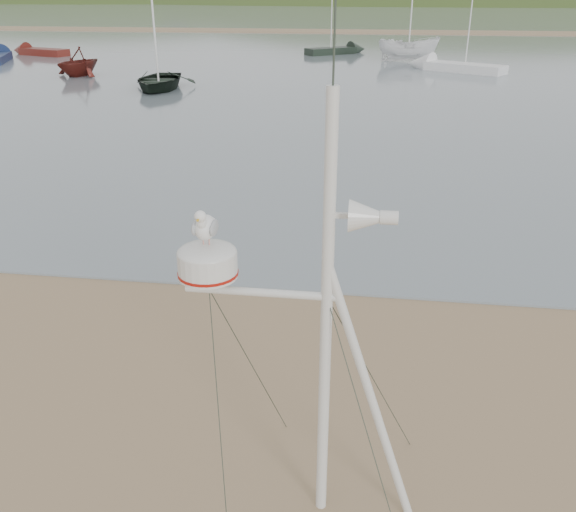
# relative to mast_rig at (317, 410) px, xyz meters

# --- Properties ---
(ground) EXTENTS (560.00, 560.00, 0.00)m
(ground) POSITION_rel_mast_rig_xyz_m (-2.28, 0.75, -1.24)
(ground) COLOR #846A4C
(ground) RESTS_ON ground
(water) EXTENTS (560.00, 256.00, 0.04)m
(water) POSITION_rel_mast_rig_xyz_m (-2.28, 132.75, -1.22)
(water) COLOR slate
(water) RESTS_ON ground
(sandbar) EXTENTS (560.00, 7.00, 0.07)m
(sandbar) POSITION_rel_mast_rig_xyz_m (-2.28, 70.75, -1.16)
(sandbar) COLOR #846A4C
(sandbar) RESTS_ON water
(hill_ridge) EXTENTS (620.00, 180.00, 80.00)m
(hill_ridge) POSITION_rel_mast_rig_xyz_m (16.24, 235.75, -20.93)
(hill_ridge) COLOR #293B18
(hill_ridge) RESTS_ON ground
(mast_rig) EXTENTS (2.27, 2.42, 5.12)m
(mast_rig) POSITION_rel_mast_rig_xyz_m (0.00, 0.00, 0.00)
(mast_rig) COLOR silver
(mast_rig) RESTS_ON ground
(boat_dark) EXTENTS (3.24, 1.14, 4.45)m
(boat_dark) POSITION_rel_mast_rig_xyz_m (-10.61, 26.07, 1.03)
(boat_dark) COLOR black
(boat_dark) RESTS_ON water
(boat_red) EXTENTS (3.10, 2.47, 3.12)m
(boat_red) POSITION_rel_mast_rig_xyz_m (-16.95, 30.37, 0.37)
(boat_red) COLOR #551913
(boat_red) RESTS_ON water
(boat_white) EXTENTS (1.71, 1.67, 4.23)m
(boat_white) POSITION_rel_mast_rig_xyz_m (2.49, 40.97, 0.92)
(boat_white) COLOR silver
(boat_white) RESTS_ON water
(sailboat_dark_mid) EXTENTS (4.98, 4.36, 5.37)m
(sailboat_dark_mid) POSITION_rel_mast_rig_xyz_m (-2.30, 45.72, -0.93)
(sailboat_dark_mid) COLOR black
(sailboat_dark_mid) RESTS_ON ground
(dinghy_red_far) EXTENTS (5.49, 2.99, 1.30)m
(dinghy_red_far) POSITION_rel_mast_rig_xyz_m (-26.05, 41.47, -0.95)
(dinghy_red_far) COLOR #551913
(dinghy_red_far) RESTS_ON ground
(sailboat_white_near) EXTENTS (6.27, 4.80, 6.43)m
(sailboat_white_near) POSITION_rel_mast_rig_xyz_m (4.36, 36.37, -0.93)
(sailboat_white_near) COLOR silver
(sailboat_white_near) RESTS_ON ground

